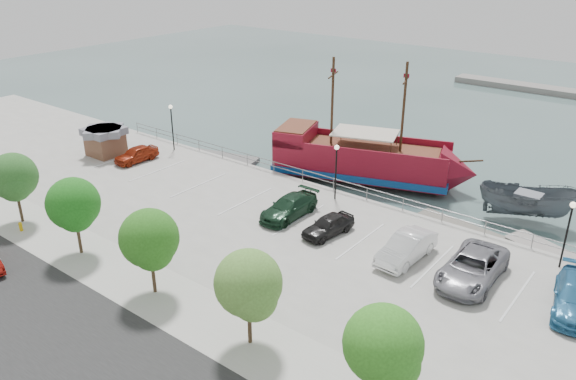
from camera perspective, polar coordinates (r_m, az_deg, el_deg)
The scene contains 24 objects.
ground at distance 38.30m, azimuth -0.66°, elevation -5.44°, with size 160.00×160.00×0.00m, color #354F4B.
street at distance 29.15m, azimuth -21.40°, elevation -15.52°, with size 100.00×8.00×0.04m, color black.
sidewalk at distance 31.73m, azimuth -12.16°, elevation -10.69°, with size 100.00×4.00×0.05m, color #B1AEA6.
seawall_railing at distance 43.37m, azimuth 5.75°, elevation 0.33°, with size 50.00×0.06×1.00m.
pirate_ship at distance 47.90m, azimuth 8.91°, elevation 2.84°, with size 17.40×9.60×10.79m.
patrol_boat at distance 44.18m, azimuth 23.11°, elevation -1.40°, with size 2.58×6.85×2.65m, color #4D545B.
dock_west at distance 53.23m, azimuth -6.68°, elevation 3.28°, with size 6.89×1.97×0.39m, color slate.
dock_mid at distance 41.69m, azimuth 16.92°, elevation -3.70°, with size 6.37×1.82×0.36m, color slate.
dock_east at distance 40.25m, azimuth 25.76°, elevation -6.17°, with size 7.03×2.01×0.40m, color gray.
shed at distance 53.56m, azimuth -18.08°, elevation 4.82°, with size 3.10×3.10×2.54m.
fire_hydrant at distance 41.57m, azimuth -25.52°, elevation -3.35°, with size 0.24×0.24×0.69m.
lamp_post_left at distance 52.83m, azimuth -11.74°, elevation 7.06°, with size 0.36×0.36×4.28m.
lamp_post_mid at distance 41.44m, azimuth 4.92°, elevation 2.83°, with size 0.36×0.36×4.28m.
lamp_post_right at distance 36.14m, azimuth 26.65°, elevation -3.03°, with size 0.36×0.36×4.28m.
tree_b at distance 41.70m, azimuth -26.10°, elevation 1.05°, with size 3.30×3.20×5.00m.
tree_c at distance 35.90m, azimuth -20.93°, elevation -1.54°, with size 3.30×3.20×5.00m.
tree_d at distance 30.59m, azimuth -13.84°, elevation -5.05°, with size 3.30×3.20×5.00m.
tree_e at distance 26.10m, azimuth -3.92°, elevation -9.76°, with size 3.30×3.20×5.00m.
tree_f at distance 22.90m, azimuth 9.85°, elevation -15.59°, with size 3.30×3.20×5.00m.
parked_car_a at distance 51.24m, azimuth -15.14°, elevation 3.54°, with size 1.63×4.04×1.38m, color maroon.
parked_car_d at distance 39.36m, azimuth 0.10°, elevation -1.75°, with size 2.05×5.04×1.46m, color #14301E.
parked_car_e at distance 37.11m, azimuth 4.11°, elevation -3.58°, with size 1.60×3.97×1.35m, color black.
parked_car_f at distance 34.86m, azimuth 11.93°, elevation -5.76°, with size 1.71×4.91×1.62m, color white.
parked_car_g at distance 33.79m, azimuth 18.21°, elevation -7.47°, with size 2.78×6.04×1.68m, color gray.
Camera 1 is at (20.84, -26.14, 17.69)m, focal length 35.00 mm.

